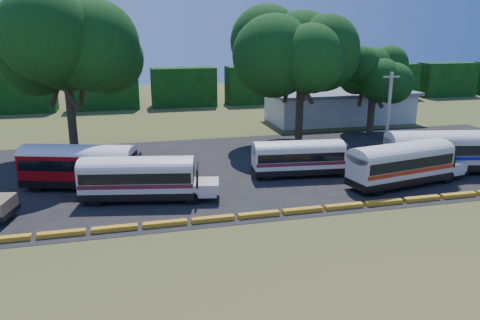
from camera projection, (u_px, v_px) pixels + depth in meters
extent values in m
plane|color=#394D19|center=(286.00, 220.00, 29.58)|extent=(160.00, 160.00, 0.00)
cube|color=black|center=(251.00, 167.00, 41.02)|extent=(64.00, 24.00, 0.02)
cube|color=gold|center=(6.00, 239.00, 26.57)|extent=(2.70, 0.45, 0.30)
cube|color=gold|center=(62.00, 234.00, 27.28)|extent=(2.70, 0.45, 0.30)
cube|color=gold|center=(115.00, 229.00, 27.99)|extent=(2.70, 0.45, 0.30)
cube|color=gold|center=(165.00, 224.00, 28.70)|extent=(2.70, 0.45, 0.30)
cube|color=gold|center=(213.00, 219.00, 29.41)|extent=(2.70, 0.45, 0.30)
cube|color=gold|center=(259.00, 215.00, 30.12)|extent=(2.70, 0.45, 0.30)
cube|color=gold|center=(302.00, 210.00, 30.83)|extent=(2.70, 0.45, 0.30)
cube|color=gold|center=(344.00, 206.00, 31.54)|extent=(2.70, 0.45, 0.30)
cube|color=gold|center=(384.00, 202.00, 32.25)|extent=(2.70, 0.45, 0.30)
cube|color=gold|center=(422.00, 199.00, 32.96)|extent=(2.70, 0.45, 0.30)
cube|color=gold|center=(458.00, 195.00, 33.67)|extent=(2.70, 0.45, 0.30)
cube|color=silver|center=(339.00, 108.00, 61.38)|extent=(18.00, 8.00, 3.60)
cube|color=#54585C|center=(340.00, 92.00, 60.84)|extent=(19.00, 9.00, 0.40)
cube|color=black|center=(19.00, 92.00, 67.93)|extent=(10.00, 4.00, 6.00)
cube|color=black|center=(105.00, 89.00, 70.77)|extent=(10.00, 4.00, 6.00)
cube|color=black|center=(184.00, 87.00, 73.61)|extent=(10.00, 4.00, 6.00)
cube|color=black|center=(257.00, 85.00, 76.45)|extent=(10.00, 4.00, 6.00)
cube|color=black|center=(325.00, 83.00, 79.29)|extent=(10.00, 4.00, 6.00)
cube|color=black|center=(388.00, 81.00, 82.12)|extent=(10.00, 4.00, 6.00)
cube|color=black|center=(447.00, 79.00, 84.96)|extent=(10.00, 4.00, 6.00)
cube|color=black|center=(11.00, 213.00, 29.29)|extent=(0.73, 2.61, 0.32)
cylinder|color=black|center=(127.00, 188.00, 34.19)|extent=(1.06, 0.58, 1.02)
cylinder|color=black|center=(136.00, 178.00, 36.28)|extent=(1.06, 0.58, 1.02)
cylinder|color=black|center=(36.00, 186.00, 34.62)|extent=(1.06, 0.58, 1.02)
cylinder|color=black|center=(49.00, 177.00, 36.72)|extent=(1.06, 0.58, 1.02)
cube|color=black|center=(80.00, 180.00, 35.44)|extent=(8.73, 4.99, 0.56)
cube|color=#9B060B|center=(79.00, 165.00, 35.12)|extent=(8.73, 4.99, 1.86)
cube|color=black|center=(79.00, 162.00, 35.06)|extent=(8.43, 4.95, 0.78)
ellipsoid|color=silver|center=(78.00, 153.00, 34.87)|extent=(8.73, 4.99, 1.15)
cube|color=#9B060B|center=(146.00, 177.00, 35.04)|extent=(2.43, 2.70, 0.97)
cube|color=black|center=(137.00, 165.00, 34.82)|extent=(0.87, 2.28, 1.40)
cube|color=black|center=(158.00, 183.00, 35.10)|extent=(0.94, 2.43, 0.31)
cube|color=black|center=(28.00, 180.00, 35.73)|extent=(0.94, 2.43, 0.31)
cylinder|color=black|center=(191.00, 198.00, 32.12)|extent=(0.99, 0.45, 0.96)
cylinder|color=black|center=(192.00, 188.00, 34.08)|extent=(0.99, 0.45, 0.96)
cylinder|color=black|center=(95.00, 200.00, 31.80)|extent=(0.99, 0.45, 0.96)
cylinder|color=black|center=(102.00, 190.00, 33.76)|extent=(0.99, 0.45, 0.96)
cube|color=black|center=(139.00, 192.00, 32.88)|extent=(8.15, 3.88, 0.53)
cube|color=beige|center=(138.00, 177.00, 32.57)|extent=(8.15, 3.88, 1.75)
cube|color=black|center=(138.00, 174.00, 32.52)|extent=(7.85, 3.87, 0.73)
cube|color=#561627|center=(138.00, 182.00, 32.67)|extent=(8.08, 3.90, 0.29)
ellipsoid|color=silver|center=(137.00, 165.00, 32.34)|extent=(8.15, 3.88, 1.07)
cube|color=beige|center=(207.00, 187.00, 33.04)|extent=(2.10, 2.40, 0.91)
cube|color=black|center=(198.00, 175.00, 32.76)|extent=(0.57, 2.18, 1.31)
cube|color=black|center=(218.00, 192.00, 33.18)|extent=(0.63, 2.33, 0.29)
cube|color=black|center=(83.00, 194.00, 32.71)|extent=(0.63, 2.33, 0.29)
cylinder|color=black|center=(342.00, 172.00, 38.07)|extent=(0.92, 0.34, 0.90)
cylinder|color=black|center=(334.00, 166.00, 39.90)|extent=(0.92, 0.34, 0.90)
cylinder|color=black|center=(269.00, 176.00, 37.23)|extent=(0.92, 0.34, 0.90)
cylinder|color=black|center=(264.00, 169.00, 39.06)|extent=(0.92, 0.34, 0.90)
cube|color=black|center=(297.00, 169.00, 38.47)|extent=(7.55, 3.00, 0.49)
cube|color=white|center=(298.00, 157.00, 38.18)|extent=(7.55, 3.00, 1.64)
cube|color=black|center=(298.00, 154.00, 38.13)|extent=(7.26, 3.03, 0.69)
cube|color=maroon|center=(298.00, 161.00, 38.27)|extent=(7.48, 3.03, 0.27)
ellipsoid|color=silver|center=(298.00, 147.00, 37.96)|extent=(7.55, 3.00, 1.01)
cube|color=white|center=(350.00, 164.00, 39.01)|extent=(1.81, 2.13, 0.85)
cube|color=black|center=(344.00, 154.00, 38.70)|extent=(0.35, 2.07, 1.23)
cube|color=black|center=(358.00, 168.00, 39.21)|extent=(0.39, 2.20, 0.27)
cube|color=black|center=(254.00, 172.00, 37.99)|extent=(0.39, 2.20, 0.27)
cylinder|color=black|center=(448.00, 177.00, 36.60)|extent=(1.05, 0.47, 1.02)
cylinder|color=black|center=(426.00, 170.00, 38.51)|extent=(1.05, 0.47, 1.02)
cylinder|color=black|center=(378.00, 189.00, 33.81)|extent=(1.05, 0.47, 1.02)
cylinder|color=black|center=(359.00, 181.00, 35.72)|extent=(1.05, 0.47, 1.02)
cube|color=black|center=(399.00, 178.00, 35.91)|extent=(8.68, 4.03, 0.56)
cube|color=beige|center=(400.00, 163.00, 35.59)|extent=(8.68, 4.03, 1.86)
cube|color=black|center=(401.00, 160.00, 35.53)|extent=(8.36, 4.03, 0.78)
cube|color=#A52510|center=(400.00, 168.00, 35.69)|extent=(8.60, 4.06, 0.31)
ellipsoid|color=silver|center=(402.00, 151.00, 35.34)|extent=(8.68, 4.03, 1.15)
cube|color=beige|center=(448.00, 166.00, 37.89)|extent=(2.21, 2.54, 0.97)
cube|color=black|center=(443.00, 155.00, 37.36)|extent=(0.58, 2.33, 1.40)
cube|color=black|center=(455.00, 170.00, 38.34)|extent=(0.64, 2.49, 0.31)
cube|color=black|center=(356.00, 186.00, 34.28)|extent=(0.64, 2.49, 0.31)
cylinder|color=black|center=(480.00, 162.00, 40.70)|extent=(1.12, 0.51, 1.08)
cylinder|color=black|center=(408.00, 171.00, 38.10)|extent=(1.12, 0.51, 1.08)
cylinder|color=black|center=(397.00, 163.00, 40.33)|extent=(1.12, 0.51, 1.08)
cube|color=black|center=(439.00, 165.00, 39.33)|extent=(9.24, 4.39, 0.60)
cube|color=beige|center=(441.00, 150.00, 38.99)|extent=(9.24, 4.39, 1.98)
cube|color=black|center=(441.00, 147.00, 38.92)|extent=(8.90, 4.38, 0.83)
cube|color=#0E0F8F|center=(440.00, 154.00, 39.09)|extent=(9.16, 4.42, 0.32)
ellipsoid|color=silver|center=(442.00, 138.00, 38.72)|extent=(9.24, 4.39, 1.22)
cube|color=black|center=(388.00, 167.00, 39.14)|extent=(0.71, 2.64, 0.32)
cylinder|color=#312618|center=(72.00, 119.00, 43.89)|extent=(0.80, 0.80, 7.06)
cylinder|color=#312618|center=(83.00, 86.00, 43.78)|extent=(1.30, 2.58, 4.04)
cylinder|color=#312618|center=(58.00, 86.00, 43.62)|extent=(2.00, 2.26, 4.04)
cylinder|color=#312618|center=(65.00, 89.00, 41.83)|extent=(2.62, 0.88, 4.04)
ellipsoid|color=black|center=(64.00, 45.00, 42.06)|extent=(11.09, 11.09, 8.13)
cylinder|color=#312618|center=(299.00, 112.00, 49.20)|extent=(0.80, 0.80, 6.67)
cylinder|color=#312618|center=(310.00, 84.00, 49.14)|extent=(1.26, 2.47, 3.83)
cylinder|color=#312618|center=(289.00, 84.00, 48.98)|extent=(1.92, 2.17, 3.83)
cylinder|color=#312618|center=(303.00, 86.00, 47.19)|extent=(2.51, 0.86, 3.83)
ellipsoid|color=black|center=(302.00, 49.00, 47.47)|extent=(10.55, 10.55, 7.73)
cylinder|color=#312618|center=(371.00, 112.00, 54.46)|extent=(0.80, 0.80, 4.79)
cylinder|color=#312618|center=(380.00, 94.00, 54.62)|extent=(1.06, 1.92, 2.81)
cylinder|color=#312618|center=(361.00, 94.00, 54.46)|extent=(1.54, 1.72, 2.81)
cylinder|color=#312618|center=(376.00, 96.00, 52.66)|extent=(1.93, 0.76, 2.81)
ellipsoid|color=black|center=(374.00, 71.00, 53.18)|extent=(7.07, 7.07, 5.19)
cylinder|color=gray|center=(388.00, 117.00, 42.11)|extent=(0.30, 0.30, 8.07)
cube|color=gray|center=(392.00, 77.00, 41.14)|extent=(1.60, 0.12, 0.12)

